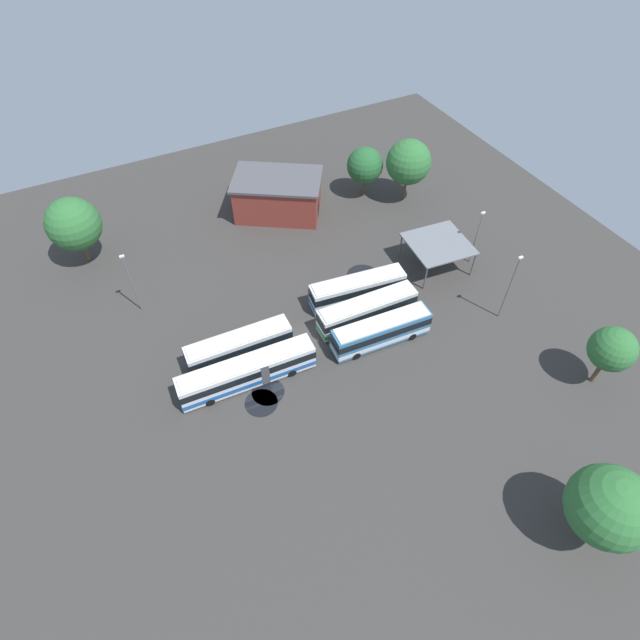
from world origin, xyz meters
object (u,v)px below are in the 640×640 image
(tree_northeast, at_px, (609,507))
(maintenance_shelter, at_px, (439,244))
(bus_row0_slot2, at_px, (381,331))
(lamp_post_near_entrance, at_px, (131,281))
(tree_north_edge, at_px, (73,224))
(tree_south_edge, at_px, (408,162))
(tree_west_edge, at_px, (365,165))
(lamp_post_far_corner, at_px, (510,286))
(bus_row1_slot1, at_px, (239,346))
(lamp_post_mid_lot, at_px, (477,236))
(bus_row0_slot0, at_px, (357,289))
(depot_building, at_px, (278,195))
(bus_row0_slot1, at_px, (367,310))
(tree_northwest, at_px, (612,349))
(bus_row1_slot2, at_px, (248,372))

(tree_northeast, bearing_deg, maintenance_shelter, -104.32)
(bus_row0_slot2, distance_m, lamp_post_near_entrance, 29.66)
(tree_north_edge, distance_m, tree_south_edge, 46.39)
(bus_row0_slot2, height_order, tree_west_edge, tree_west_edge)
(bus_row0_slot2, bearing_deg, lamp_post_far_corner, 168.36)
(maintenance_shelter, height_order, tree_north_edge, tree_north_edge)
(bus_row1_slot1, height_order, tree_south_edge, tree_south_edge)
(lamp_post_mid_lot, height_order, tree_northeast, tree_northeast)
(bus_row0_slot0, height_order, bus_row0_slot2, same)
(lamp_post_far_corner, bearing_deg, lamp_post_mid_lot, -107.81)
(depot_building, distance_m, lamp_post_mid_lot, 28.67)
(depot_building, xyz_separation_m, tree_northeast, (-4.81, 55.25, 2.91))
(lamp_post_mid_lot, height_order, tree_west_edge, lamp_post_mid_lot)
(depot_building, bearing_deg, bus_row0_slot1, 91.20)
(tree_northwest, distance_m, tree_south_edge, 38.01)
(bus_row0_slot2, distance_m, tree_northeast, 27.47)
(bus_row1_slot1, height_order, lamp_post_far_corner, lamp_post_far_corner)
(bus_row1_slot2, bearing_deg, tree_northeast, 125.41)
(lamp_post_far_corner, relative_size, tree_south_edge, 1.00)
(lamp_post_near_entrance, bearing_deg, bus_row1_slot1, 123.49)
(depot_building, bearing_deg, lamp_post_near_entrance, 24.61)
(depot_building, distance_m, lamp_post_near_entrance, 25.65)
(tree_northwest, bearing_deg, depot_building, -67.44)
(tree_north_edge, height_order, tree_northeast, tree_north_edge)
(bus_row1_slot2, relative_size, tree_south_edge, 1.58)
(bus_row0_slot0, height_order, bus_row0_slot1, same)
(bus_row0_slot0, relative_size, bus_row0_slot1, 0.99)
(lamp_post_mid_lot, height_order, tree_north_edge, tree_north_edge)
(bus_row0_slot1, relative_size, lamp_post_near_entrance, 1.42)
(tree_northeast, bearing_deg, bus_row1_slot2, -54.59)
(bus_row1_slot2, bearing_deg, bus_row0_slot1, -173.06)
(bus_row0_slot0, distance_m, tree_northwest, 28.26)
(maintenance_shelter, xyz_separation_m, tree_north_edge, (41.09, -22.06, 2.36))
(lamp_post_near_entrance, distance_m, tree_west_edge, 37.69)
(lamp_post_far_corner, xyz_separation_m, tree_west_edge, (1.93, -29.65, -0.09))
(lamp_post_near_entrance, height_order, lamp_post_mid_lot, lamp_post_near_entrance)
(lamp_post_mid_lot, xyz_separation_m, tree_northeast, (13.60, 33.33, 1.34))
(bus_row0_slot0, xyz_separation_m, tree_northeast, (-3.52, 34.00, 3.94))
(tree_north_edge, bearing_deg, bus_row1_slot1, 116.55)
(tree_northeast, bearing_deg, depot_building, -85.03)
(bus_row0_slot2, bearing_deg, maintenance_shelter, -149.04)
(bus_row0_slot2, relative_size, lamp_post_mid_lot, 1.47)
(lamp_post_mid_lot, xyz_separation_m, tree_south_edge, (-0.02, -16.27, 1.82))
(tree_north_edge, bearing_deg, lamp_post_near_entrance, 108.50)
(bus_row0_slot1, height_order, tree_north_edge, tree_north_edge)
(bus_row0_slot0, bearing_deg, tree_north_edge, -38.63)
(tree_north_edge, distance_m, tree_west_edge, 40.94)
(lamp_post_near_entrance, distance_m, tree_south_edge, 42.02)
(bus_row0_slot0, xyz_separation_m, lamp_post_far_corner, (-14.03, 10.29, 3.33))
(bus_row0_slot2, xyz_separation_m, lamp_post_mid_lot, (-18.12, -6.52, 2.61))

